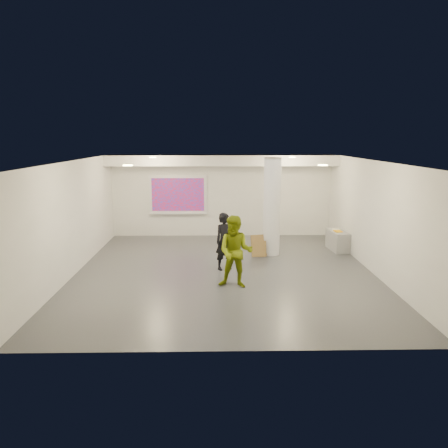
{
  "coord_description": "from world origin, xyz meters",
  "views": [
    {
      "loc": [
        -0.24,
        -11.4,
        3.6
      ],
      "look_at": [
        0.0,
        0.4,
        1.25
      ],
      "focal_mm": 35.0,
      "sensor_mm": 36.0,
      "label": 1
    }
  ],
  "objects_px": {
    "column": "(272,207)",
    "woman": "(225,241)",
    "man": "(236,252)",
    "projection_screen": "(178,195)",
    "credenza": "(338,241)"
  },
  "relations": [
    {
      "from": "projection_screen",
      "to": "credenza",
      "type": "bearing_deg",
      "value": -22.36
    },
    {
      "from": "projection_screen",
      "to": "woman",
      "type": "distance_m",
      "value": 4.56
    },
    {
      "from": "column",
      "to": "woman",
      "type": "distance_m",
      "value": 2.25
    },
    {
      "from": "projection_screen",
      "to": "woman",
      "type": "relative_size",
      "value": 1.33
    },
    {
      "from": "column",
      "to": "man",
      "type": "bearing_deg",
      "value": -112.57
    },
    {
      "from": "woman",
      "to": "credenza",
      "type": "bearing_deg",
      "value": -0.05
    },
    {
      "from": "woman",
      "to": "man",
      "type": "distance_m",
      "value": 1.49
    },
    {
      "from": "column",
      "to": "woman",
      "type": "xyz_separation_m",
      "value": [
        -1.48,
        -1.54,
        -0.71
      ]
    },
    {
      "from": "projection_screen",
      "to": "woman",
      "type": "xyz_separation_m",
      "value": [
        1.62,
        -4.2,
        -0.74
      ]
    },
    {
      "from": "column",
      "to": "projection_screen",
      "type": "distance_m",
      "value": 4.08
    },
    {
      "from": "column",
      "to": "woman",
      "type": "height_order",
      "value": "column"
    },
    {
      "from": "credenza",
      "to": "man",
      "type": "distance_m",
      "value": 4.94
    },
    {
      "from": "credenza",
      "to": "woman",
      "type": "relative_size",
      "value": 0.68
    },
    {
      "from": "projection_screen",
      "to": "credenza",
      "type": "xyz_separation_m",
      "value": [
        5.32,
        -2.19,
        -1.21
      ]
    },
    {
      "from": "column",
      "to": "credenza",
      "type": "relative_size",
      "value": 2.77
    }
  ]
}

